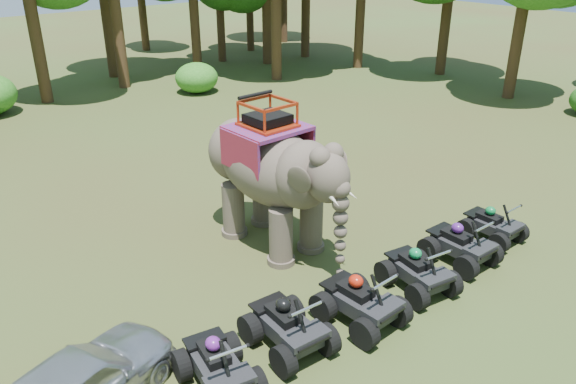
% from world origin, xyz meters
% --- Properties ---
extents(ground, '(110.00, 110.00, 0.00)m').
position_xyz_m(ground, '(0.00, 0.00, 0.00)').
color(ground, '#47381E').
rests_on(ground, ground).
extents(elephant, '(2.30, 4.87, 4.02)m').
position_xyz_m(elephant, '(0.21, 2.17, 2.01)').
color(elephant, '#50423A').
rests_on(elephant, ground).
extents(atv_0, '(1.55, 1.93, 1.29)m').
position_xyz_m(atv_0, '(-3.89, -1.55, 0.64)').
color(atv_0, black).
rests_on(atv_0, ground).
extents(atv_1, '(1.42, 1.88, 1.35)m').
position_xyz_m(atv_1, '(-2.18, -1.49, 0.67)').
color(atv_1, black).
rests_on(atv_1, ground).
extents(atv_2, '(1.43, 1.91, 1.36)m').
position_xyz_m(atv_2, '(-0.45, -1.83, 0.68)').
color(atv_2, black).
rests_on(atv_2, ground).
extents(atv_3, '(1.51, 1.90, 1.28)m').
position_xyz_m(atv_3, '(1.49, -1.82, 0.64)').
color(atv_3, black).
rests_on(atv_3, ground).
extents(atv_4, '(1.30, 1.77, 1.30)m').
position_xyz_m(atv_4, '(3.30, -1.71, 0.65)').
color(atv_4, black).
rests_on(atv_4, ground).
extents(atv_5, '(1.15, 1.58, 1.17)m').
position_xyz_m(atv_5, '(4.98, -1.57, 0.58)').
color(atv_5, black).
rests_on(atv_5, ground).
extents(tree_0, '(6.60, 6.60, 9.43)m').
position_xyz_m(tree_0, '(0.00, 20.36, 4.72)').
color(tree_0, '#195114').
rests_on(tree_0, ground).
extents(tree_6, '(6.38, 6.38, 9.12)m').
position_xyz_m(tree_6, '(18.71, 6.27, 4.56)').
color(tree_6, '#195114').
rests_on(tree_6, ground).
extents(tree_30, '(4.92, 4.92, 7.04)m').
position_xyz_m(tree_30, '(12.24, 23.19, 3.52)').
color(tree_30, '#195114').
rests_on(tree_30, ground).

